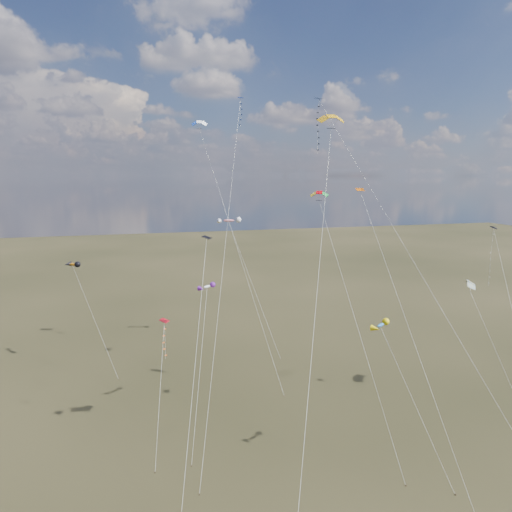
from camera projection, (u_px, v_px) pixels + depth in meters
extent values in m
plane|color=black|center=(309.00, 496.00, 41.22)|extent=(400.00, 400.00, 0.00)
cube|color=black|center=(319.00, 99.00, 58.33)|extent=(1.25, 1.25, 0.37)
cylinder|color=silver|center=(416.00, 265.00, 48.59)|extent=(10.50, 30.40, 38.32)
cube|color=#071448|center=(240.00, 98.00, 65.81)|extent=(0.97, 0.95, 0.26)
cylinder|color=silver|center=(225.00, 251.00, 53.57)|extent=(11.24, 29.97, 39.71)
cube|color=#332316|center=(199.00, 494.00, 41.32)|extent=(0.10, 0.10, 0.12)
cube|color=black|center=(207.00, 237.00, 45.31)|extent=(1.12, 1.13, 0.27)
cylinder|color=silver|center=(194.00, 374.00, 40.25)|extent=(4.88, 13.48, 22.54)
cube|color=#A70C15|center=(164.00, 321.00, 51.17)|extent=(1.27, 1.28, 0.30)
cylinder|color=silver|center=(160.00, 391.00, 47.79)|extent=(1.99, 8.90, 12.53)
cube|color=#332316|center=(155.00, 472.00, 44.39)|extent=(0.10, 0.10, 0.12)
cube|color=#0B0E4E|center=(493.00, 228.00, 54.27)|extent=(0.62, 0.67, 0.29)
cube|color=#C55003|center=(360.00, 190.00, 48.72)|extent=(1.02, 0.99, 0.28)
cylinder|color=silver|center=(412.00, 337.00, 43.05)|extent=(2.76, 17.66, 27.11)
cylinder|color=silver|center=(313.00, 339.00, 33.03)|extent=(10.95, 19.71, 33.83)
cylinder|color=silver|center=(239.00, 249.00, 64.44)|extent=(7.73, 18.57, 36.63)
cube|color=#332316|center=(284.00, 396.00, 59.80)|extent=(0.10, 0.10, 0.12)
cylinder|color=silver|center=(497.00, 348.00, 56.25)|extent=(2.77, 7.62, 15.13)
cylinder|color=silver|center=(357.00, 320.00, 49.00)|extent=(1.38, 18.89, 26.56)
cube|color=#332316|center=(406.00, 486.00, 42.50)|extent=(0.10, 0.10, 0.12)
ellipsoid|color=#C16C0E|center=(73.00, 264.00, 68.16)|extent=(2.54, 2.65, 1.08)
cylinder|color=silver|center=(95.00, 321.00, 66.44)|extent=(6.06, 8.14, 15.50)
cube|color=#332316|center=(119.00, 379.00, 64.71)|extent=(0.10, 0.10, 0.12)
ellipsoid|color=silver|center=(207.00, 287.00, 54.02)|extent=(2.12, 1.85, 0.72)
cylinder|color=silver|center=(200.00, 369.00, 49.70)|extent=(3.68, 10.96, 15.62)
cube|color=#332316|center=(191.00, 466.00, 45.38)|extent=(0.10, 0.10, 0.12)
ellipsoid|color=red|center=(229.00, 221.00, 77.64)|extent=(3.84, 1.99, 1.12)
cylinder|color=silver|center=(254.00, 287.00, 74.71)|extent=(5.76, 11.61, 21.05)
cube|color=#332316|center=(281.00, 359.00, 71.76)|extent=(0.10, 0.10, 0.12)
ellipsoid|color=#2064B6|center=(381.00, 325.00, 43.78)|extent=(2.39, 1.93, 0.82)
cylinder|color=silver|center=(417.00, 408.00, 42.54)|extent=(4.57, 6.51, 14.41)
cube|color=#332316|center=(455.00, 495.00, 41.29)|extent=(0.10, 0.10, 0.12)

